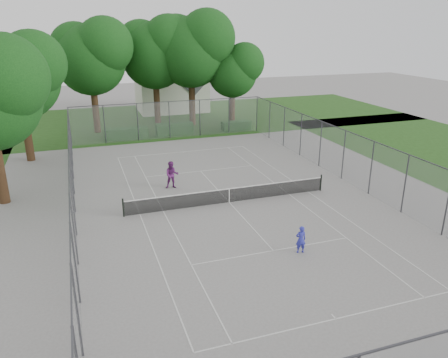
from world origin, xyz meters
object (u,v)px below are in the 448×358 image
object	(u,v)px
girl_player	(301,239)
woman_player	(172,175)
house	(171,77)
tennis_net	(229,195)

from	to	relation	value
girl_player	woman_player	world-z (taller)	woman_player
house	woman_player	world-z (taller)	house
house	woman_player	bearing A→B (deg)	-102.46
tennis_net	woman_player	distance (m)	4.56
house	tennis_net	bearing A→B (deg)	-96.03
girl_player	tennis_net	bearing A→B (deg)	-73.65
house	girl_player	xyz separation A→B (m)	(-2.12, -37.84, -3.44)
house	woman_player	distance (m)	28.11
tennis_net	house	distance (m)	31.27
girl_player	house	bearing A→B (deg)	-86.21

